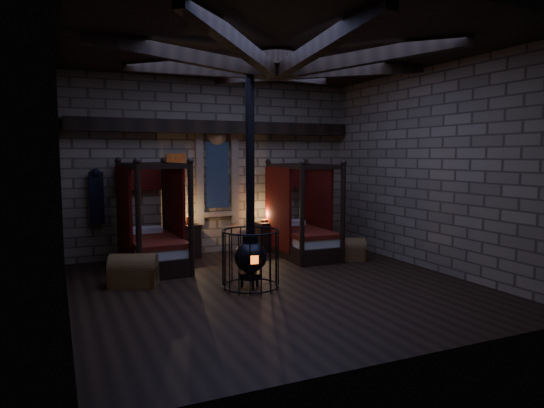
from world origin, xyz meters
name	(u,v)px	position (x,y,z in m)	size (l,w,h in m)	color
room	(274,78)	(0.00, 0.09, 3.74)	(7.02, 7.02, 4.29)	black
bed_left	(153,242)	(-1.78, 2.41, 0.55)	(1.23, 2.19, 2.23)	black
bed_right	(301,233)	(1.68, 2.23, 0.54)	(1.19, 2.13, 2.18)	black
trunk_left	(134,271)	(-2.37, 1.08, 0.27)	(0.96, 0.79, 0.61)	brown
trunk_right	(349,250)	(2.46, 1.36, 0.23)	(0.82, 0.68, 0.52)	brown
nightstand_left	(189,241)	(-0.83, 3.06, 0.41)	(0.56, 0.54, 0.96)	black
nightstand_right	(265,236)	(1.10, 3.08, 0.37)	(0.50, 0.48, 0.79)	black
stove	(250,253)	(-0.47, 0.09, 0.63)	(1.03, 1.03, 4.05)	black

